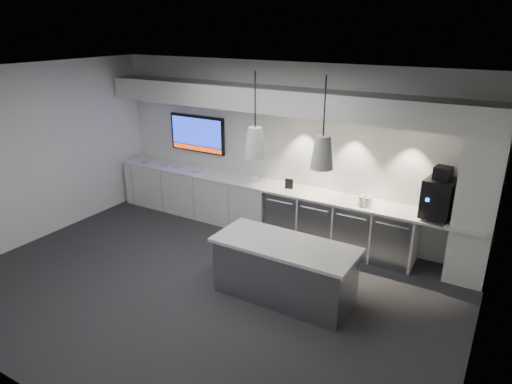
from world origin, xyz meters
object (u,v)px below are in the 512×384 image
Objects in this scene: island at (284,270)px; bin at (222,258)px; coffee_machine at (440,196)px; wall_tv at (197,134)px.

island reaches higher than bin.
coffee_machine reaches higher than island.
coffee_machine is (1.60, 1.80, 0.80)m from island.
wall_tv is 4.62m from coffee_machine.
coffee_machine is (2.76, 1.64, 1.01)m from bin.
island is (3.00, -2.05, -1.14)m from wall_tv.
wall_tv reaches higher than bin.
wall_tv reaches higher than island.
bin is at bearing -45.68° from wall_tv.
island is at bearing -123.32° from coffee_machine.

